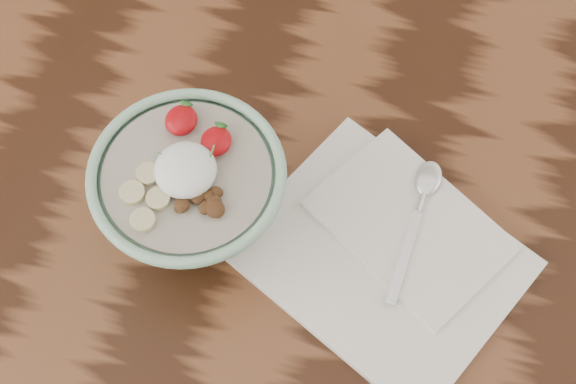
% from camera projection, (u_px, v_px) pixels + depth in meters
% --- Properties ---
extents(table, '(1.60, 0.90, 0.75)m').
position_uv_depth(table, '(196.00, 273.00, 0.96)').
color(table, black).
rests_on(table, ground).
extents(breakfast_bowl, '(0.20, 0.20, 0.14)m').
position_uv_depth(breakfast_bowl, '(191.00, 192.00, 0.83)').
color(breakfast_bowl, '#90C2A1').
rests_on(breakfast_bowl, table).
extents(napkin, '(0.34, 0.32, 0.02)m').
position_uv_depth(napkin, '(387.00, 251.00, 0.86)').
color(napkin, white).
rests_on(napkin, table).
extents(spoon, '(0.03, 0.18, 0.01)m').
position_uv_depth(spoon, '(422.00, 197.00, 0.88)').
color(spoon, silver).
rests_on(spoon, napkin).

